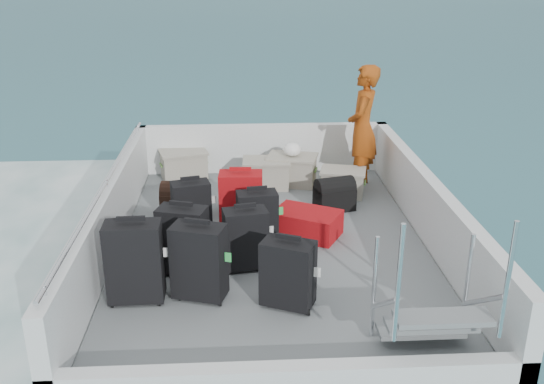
{
  "coord_description": "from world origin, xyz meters",
  "views": [
    {
      "loc": [
        -0.35,
        -6.01,
        3.53
      ],
      "look_at": [
        0.03,
        0.57,
        1.0
      ],
      "focal_mm": 40.0,
      "sensor_mm": 36.0,
      "label": 1
    }
  ],
  "objects_px": {
    "suitcase_3": "(199,263)",
    "crate_0": "(184,165)",
    "suitcase_1": "(183,241)",
    "passenger": "(363,128)",
    "suitcase_0": "(135,263)",
    "crate_2": "(292,171)",
    "suitcase_4": "(246,240)",
    "crate_1": "(266,174)",
    "crate_3": "(343,183)",
    "suitcase_5": "(241,201)",
    "suitcase_8": "(307,223)",
    "suitcase_6": "(288,275)",
    "suitcase_7": "(257,219)",
    "suitcase_2": "(191,208)"
  },
  "relations": [
    {
      "from": "suitcase_3",
      "to": "crate_0",
      "type": "relative_size",
      "value": 1.18
    },
    {
      "from": "suitcase_1",
      "to": "passenger",
      "type": "relative_size",
      "value": 0.42
    },
    {
      "from": "suitcase_0",
      "to": "crate_2",
      "type": "height_order",
      "value": "suitcase_0"
    },
    {
      "from": "suitcase_4",
      "to": "crate_1",
      "type": "height_order",
      "value": "suitcase_4"
    },
    {
      "from": "crate_3",
      "to": "passenger",
      "type": "distance_m",
      "value": 0.79
    },
    {
      "from": "suitcase_5",
      "to": "crate_1",
      "type": "relative_size",
      "value": 1.13
    },
    {
      "from": "suitcase_1",
      "to": "crate_1",
      "type": "xyz_separation_m",
      "value": [
        0.93,
        2.39,
        -0.17
      ]
    },
    {
      "from": "suitcase_8",
      "to": "passenger",
      "type": "xyz_separation_m",
      "value": [
        0.9,
        1.52,
        0.69
      ]
    },
    {
      "from": "suitcase_8",
      "to": "passenger",
      "type": "bearing_deg",
      "value": -1.62
    },
    {
      "from": "suitcase_0",
      "to": "passenger",
      "type": "distance_m",
      "value": 3.87
    },
    {
      "from": "suitcase_3",
      "to": "crate_3",
      "type": "height_order",
      "value": "suitcase_3"
    },
    {
      "from": "crate_3",
      "to": "suitcase_1",
      "type": "bearing_deg",
      "value": -133.45
    },
    {
      "from": "suitcase_1",
      "to": "suitcase_0",
      "type": "bearing_deg",
      "value": -112.46
    },
    {
      "from": "suitcase_5",
      "to": "suitcase_6",
      "type": "xyz_separation_m",
      "value": [
        0.4,
        -1.71,
        -0.02
      ]
    },
    {
      "from": "crate_1",
      "to": "suitcase_4",
      "type": "bearing_deg",
      "value": -97.82
    },
    {
      "from": "suitcase_3",
      "to": "passenger",
      "type": "relative_size",
      "value": 0.43
    },
    {
      "from": "suitcase_3",
      "to": "crate_1",
      "type": "height_order",
      "value": "suitcase_3"
    },
    {
      "from": "suitcase_1",
      "to": "crate_1",
      "type": "bearing_deg",
      "value": 84.29
    },
    {
      "from": "passenger",
      "to": "suitcase_3",
      "type": "bearing_deg",
      "value": -16.1
    },
    {
      "from": "suitcase_1",
      "to": "suitcase_6",
      "type": "bearing_deg",
      "value": -19.07
    },
    {
      "from": "crate_2",
      "to": "suitcase_5",
      "type": "bearing_deg",
      "value": -116.2
    },
    {
      "from": "suitcase_1",
      "to": "suitcase_4",
      "type": "height_order",
      "value": "suitcase_1"
    },
    {
      "from": "suitcase_1",
      "to": "crate_3",
      "type": "bearing_deg",
      "value": 62.08
    },
    {
      "from": "suitcase_8",
      "to": "passenger",
      "type": "height_order",
      "value": "passenger"
    },
    {
      "from": "crate_3",
      "to": "crate_2",
      "type": "bearing_deg",
      "value": 143.18
    },
    {
      "from": "suitcase_7",
      "to": "suitcase_8",
      "type": "xyz_separation_m",
      "value": [
        0.56,
        0.21,
        -0.16
      ]
    },
    {
      "from": "crate_3",
      "to": "passenger",
      "type": "height_order",
      "value": "passenger"
    },
    {
      "from": "suitcase_8",
      "to": "crate_2",
      "type": "bearing_deg",
      "value": 29.71
    },
    {
      "from": "suitcase_6",
      "to": "passenger",
      "type": "relative_size",
      "value": 0.38
    },
    {
      "from": "suitcase_3",
      "to": "suitcase_7",
      "type": "xyz_separation_m",
      "value": [
        0.56,
        1.09,
        -0.06
      ]
    },
    {
      "from": "suitcase_7",
      "to": "crate_1",
      "type": "height_order",
      "value": "suitcase_7"
    },
    {
      "from": "suitcase_7",
      "to": "passenger",
      "type": "xyz_separation_m",
      "value": [
        1.46,
        1.73,
        0.53
      ]
    },
    {
      "from": "crate_0",
      "to": "passenger",
      "type": "relative_size",
      "value": 0.37
    },
    {
      "from": "suitcase_8",
      "to": "passenger",
      "type": "distance_m",
      "value": 1.89
    },
    {
      "from": "crate_2",
      "to": "suitcase_8",
      "type": "bearing_deg",
      "value": -89.35
    },
    {
      "from": "suitcase_3",
      "to": "suitcase_4",
      "type": "xyz_separation_m",
      "value": [
        0.43,
        0.54,
        -0.04
      ]
    },
    {
      "from": "suitcase_2",
      "to": "crate_2",
      "type": "height_order",
      "value": "suitcase_2"
    },
    {
      "from": "suitcase_4",
      "to": "crate_3",
      "type": "distance_m",
      "value": 2.36
    },
    {
      "from": "suitcase_4",
      "to": "crate_2",
      "type": "bearing_deg",
      "value": 64.5
    },
    {
      "from": "suitcase_3",
      "to": "crate_0",
      "type": "distance_m",
      "value": 3.34
    },
    {
      "from": "suitcase_5",
      "to": "suitcase_1",
      "type": "bearing_deg",
      "value": -116.06
    },
    {
      "from": "suitcase_5",
      "to": "suitcase_8",
      "type": "height_order",
      "value": "suitcase_5"
    },
    {
      "from": "suitcase_8",
      "to": "crate_1",
      "type": "height_order",
      "value": "crate_1"
    },
    {
      "from": "suitcase_2",
      "to": "crate_0",
      "type": "relative_size",
      "value": 1.0
    },
    {
      "from": "suitcase_0",
      "to": "crate_3",
      "type": "height_order",
      "value": "suitcase_0"
    },
    {
      "from": "suitcase_2",
      "to": "crate_0",
      "type": "distance_m",
      "value": 1.91
    },
    {
      "from": "suitcase_3",
      "to": "suitcase_7",
      "type": "bearing_deg",
      "value": 80.14
    },
    {
      "from": "suitcase_1",
      "to": "crate_2",
      "type": "relative_size",
      "value": 1.11
    },
    {
      "from": "crate_0",
      "to": "crate_1",
      "type": "bearing_deg",
      "value": -21.06
    },
    {
      "from": "suitcase_2",
      "to": "crate_0",
      "type": "xyz_separation_m",
      "value": [
        -0.24,
        1.89,
        -0.12
      ]
    }
  ]
}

